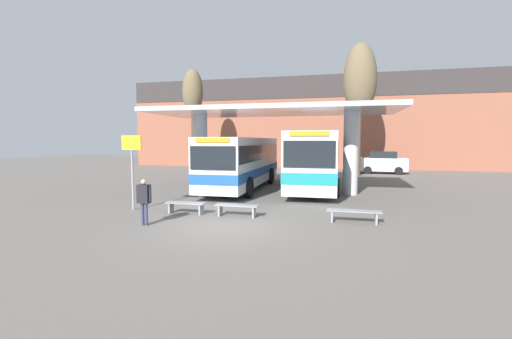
{
  "coord_description": "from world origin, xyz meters",
  "views": [
    {
      "loc": [
        3.83,
        -10.87,
        2.95
      ],
      "look_at": [
        0.0,
        4.63,
        1.6
      ],
      "focal_mm": 24.0,
      "sensor_mm": 36.0,
      "label": 1
    }
  ],
  "objects_px": {
    "info_sign_platform": "(132,157)",
    "poplar_tree_behind_right": "(360,81)",
    "poplar_tree_behind_left": "(193,95)",
    "waiting_bench_near_pillar": "(354,213)",
    "waiting_bench_mid_platform": "(186,205)",
    "transit_bus_left_bay": "(243,160)",
    "transit_bus_center_bay": "(316,157)",
    "waiting_bench_far_platform": "(237,208)",
    "pedestrian_waiting": "(144,197)",
    "parked_car_street": "(382,163)"
  },
  "relations": [
    {
      "from": "waiting_bench_far_platform",
      "to": "poplar_tree_behind_right",
      "type": "height_order",
      "value": "poplar_tree_behind_right"
    },
    {
      "from": "waiting_bench_near_pillar",
      "to": "poplar_tree_behind_left",
      "type": "distance_m",
      "value": 23.92
    },
    {
      "from": "waiting_bench_near_pillar",
      "to": "waiting_bench_mid_platform",
      "type": "xyz_separation_m",
      "value": [
        -6.55,
        0.0,
        -0.01
      ]
    },
    {
      "from": "waiting_bench_near_pillar",
      "to": "poplar_tree_behind_right",
      "type": "bearing_deg",
      "value": 86.91
    },
    {
      "from": "waiting_bench_near_pillar",
      "to": "waiting_bench_far_platform",
      "type": "distance_m",
      "value": 4.38
    },
    {
      "from": "transit_bus_left_bay",
      "to": "transit_bus_center_bay",
      "type": "relative_size",
      "value": 0.85
    },
    {
      "from": "waiting_bench_mid_platform",
      "to": "parked_car_street",
      "type": "bearing_deg",
      "value": 64.08
    },
    {
      "from": "waiting_bench_near_pillar",
      "to": "info_sign_platform",
      "type": "height_order",
      "value": "info_sign_platform"
    },
    {
      "from": "waiting_bench_far_platform",
      "to": "parked_car_street",
      "type": "bearing_deg",
      "value": 69.29
    },
    {
      "from": "transit_bus_center_bay",
      "to": "waiting_bench_far_platform",
      "type": "distance_m",
      "value": 9.73
    },
    {
      "from": "poplar_tree_behind_right",
      "to": "parked_car_street",
      "type": "relative_size",
      "value": 2.63
    },
    {
      "from": "transit_bus_left_bay",
      "to": "waiting_bench_near_pillar",
      "type": "relative_size",
      "value": 5.5
    },
    {
      "from": "poplar_tree_behind_right",
      "to": "waiting_bench_near_pillar",
      "type": "bearing_deg",
      "value": -93.09
    },
    {
      "from": "waiting_bench_far_platform",
      "to": "poplar_tree_behind_right",
      "type": "relative_size",
      "value": 0.16
    },
    {
      "from": "waiting_bench_near_pillar",
      "to": "transit_bus_left_bay",
      "type": "bearing_deg",
      "value": 130.05
    },
    {
      "from": "waiting_bench_near_pillar",
      "to": "waiting_bench_far_platform",
      "type": "height_order",
      "value": "same"
    },
    {
      "from": "waiting_bench_near_pillar",
      "to": "poplar_tree_behind_right",
      "type": "relative_size",
      "value": 0.17
    },
    {
      "from": "waiting_bench_near_pillar",
      "to": "waiting_bench_mid_platform",
      "type": "distance_m",
      "value": 6.55
    },
    {
      "from": "waiting_bench_far_platform",
      "to": "pedestrian_waiting",
      "type": "relative_size",
      "value": 1.07
    },
    {
      "from": "transit_bus_left_bay",
      "to": "waiting_bench_far_platform",
      "type": "distance_m",
      "value": 7.88
    },
    {
      "from": "parked_car_street",
      "to": "waiting_bench_mid_platform",
      "type": "bearing_deg",
      "value": -113.9
    },
    {
      "from": "pedestrian_waiting",
      "to": "poplar_tree_behind_right",
      "type": "bearing_deg",
      "value": 71.08
    },
    {
      "from": "info_sign_platform",
      "to": "waiting_bench_far_platform",
      "type": "bearing_deg",
      "value": -2.24
    },
    {
      "from": "poplar_tree_behind_left",
      "to": "poplar_tree_behind_right",
      "type": "height_order",
      "value": "poplar_tree_behind_right"
    },
    {
      "from": "waiting_bench_mid_platform",
      "to": "poplar_tree_behind_right",
      "type": "bearing_deg",
      "value": 66.78
    },
    {
      "from": "info_sign_platform",
      "to": "poplar_tree_behind_right",
      "type": "distance_m",
      "value": 20.75
    },
    {
      "from": "waiting_bench_far_platform",
      "to": "poplar_tree_behind_right",
      "type": "distance_m",
      "value": 19.76
    },
    {
      "from": "transit_bus_center_bay",
      "to": "info_sign_platform",
      "type": "distance_m",
      "value": 11.54
    },
    {
      "from": "poplar_tree_behind_right",
      "to": "waiting_bench_mid_platform",
      "type": "bearing_deg",
      "value": -113.22
    },
    {
      "from": "transit_bus_center_bay",
      "to": "parked_car_street",
      "type": "bearing_deg",
      "value": -117.15
    },
    {
      "from": "waiting_bench_far_platform",
      "to": "poplar_tree_behind_left",
      "type": "distance_m",
      "value": 21.61
    },
    {
      "from": "transit_bus_center_bay",
      "to": "info_sign_platform",
      "type": "relative_size",
      "value": 3.9
    },
    {
      "from": "waiting_bench_near_pillar",
      "to": "info_sign_platform",
      "type": "xyz_separation_m",
      "value": [
        -9.08,
        0.18,
        1.9
      ]
    },
    {
      "from": "transit_bus_left_bay",
      "to": "info_sign_platform",
      "type": "height_order",
      "value": "info_sign_platform"
    },
    {
      "from": "waiting_bench_near_pillar",
      "to": "transit_bus_center_bay",
      "type": "bearing_deg",
      "value": 102.31
    },
    {
      "from": "waiting_bench_far_platform",
      "to": "parked_car_street",
      "type": "height_order",
      "value": "parked_car_street"
    },
    {
      "from": "info_sign_platform",
      "to": "poplar_tree_behind_left",
      "type": "xyz_separation_m",
      "value": [
        -5.15,
        17.74,
        5.07
      ]
    },
    {
      "from": "waiting_bench_far_platform",
      "to": "parked_car_street",
      "type": "distance_m",
      "value": 21.4
    },
    {
      "from": "pedestrian_waiting",
      "to": "parked_car_street",
      "type": "height_order",
      "value": "parked_car_street"
    },
    {
      "from": "transit_bus_left_bay",
      "to": "poplar_tree_behind_left",
      "type": "xyz_separation_m",
      "value": [
        -7.92,
        10.41,
        5.56
      ]
    },
    {
      "from": "waiting_bench_near_pillar",
      "to": "poplar_tree_behind_left",
      "type": "bearing_deg",
      "value": 128.44
    },
    {
      "from": "waiting_bench_near_pillar",
      "to": "poplar_tree_behind_left",
      "type": "xyz_separation_m",
      "value": [
        -14.23,
        17.93,
        6.97
      ]
    },
    {
      "from": "poplar_tree_behind_left",
      "to": "poplar_tree_behind_right",
      "type": "bearing_deg",
      "value": -1.78
    },
    {
      "from": "transit_bus_center_bay",
      "to": "pedestrian_waiting",
      "type": "xyz_separation_m",
      "value": [
        -5.07,
        -11.43,
        -0.91
      ]
    },
    {
      "from": "pedestrian_waiting",
      "to": "info_sign_platform",
      "type": "bearing_deg",
      "value": 134.03
    },
    {
      "from": "transit_bus_left_bay",
      "to": "info_sign_platform",
      "type": "distance_m",
      "value": 7.85
    },
    {
      "from": "waiting_bench_near_pillar",
      "to": "parked_car_street",
      "type": "distance_m",
      "value": 20.27
    },
    {
      "from": "pedestrian_waiting",
      "to": "parked_car_street",
      "type": "distance_m",
      "value": 24.39
    },
    {
      "from": "parked_car_street",
      "to": "pedestrian_waiting",
      "type": "bearing_deg",
      "value": -112.91
    },
    {
      "from": "transit_bus_center_bay",
      "to": "waiting_bench_near_pillar",
      "type": "relative_size",
      "value": 6.48
    }
  ]
}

